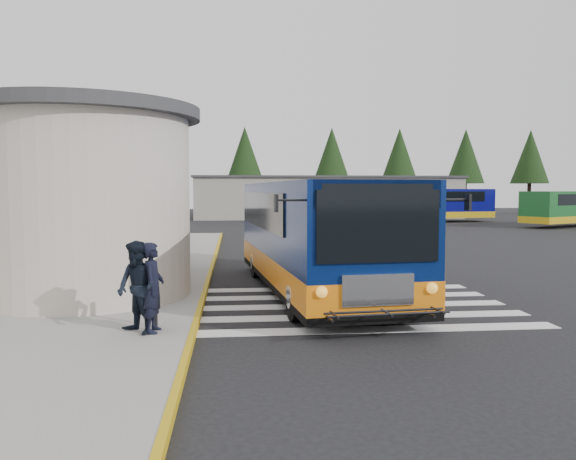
{
  "coord_description": "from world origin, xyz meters",
  "views": [
    {
      "loc": [
        -3.23,
        -14.3,
        2.87
      ],
      "look_at": [
        -1.91,
        -0.5,
        1.87
      ],
      "focal_mm": 35.0,
      "sensor_mm": 36.0,
      "label": 1
    }
  ],
  "objects": [
    {
      "name": "curb_strip",
      "position": [
        -4.05,
        4.0,
        0.08
      ],
      "size": [
        0.12,
        34.0,
        0.16
      ],
      "primitive_type": "cube",
      "color": "gold",
      "rests_on": "ground"
    },
    {
      "name": "ground",
      "position": [
        0.0,
        0.0,
        0.0
      ],
      "size": [
        140.0,
        140.0,
        0.0
      ],
      "primitive_type": "plane",
      "color": "black",
      "rests_on": "ground"
    },
    {
      "name": "crosswalk",
      "position": [
        -0.5,
        -0.8,
        0.01
      ],
      "size": [
        8.0,
        5.35,
        0.01
      ],
      "color": "silver",
      "rests_on": "ground"
    },
    {
      "name": "far_bus_b",
      "position": [
        22.68,
        26.88,
        1.54
      ],
      "size": [
        9.34,
        6.38,
        2.36
      ],
      "rotation": [
        0.0,
        0.0,
        2.03
      ],
      "color": "#165220",
      "rests_on": "ground"
    },
    {
      "name": "depot_building",
      "position": [
        6.0,
        42.0,
        2.11
      ],
      "size": [
        26.4,
        8.4,
        4.2
      ],
      "color": "gray",
      "rests_on": "ground"
    },
    {
      "name": "pedestrian_b",
      "position": [
        -5.07,
        -3.63,
        1.03
      ],
      "size": [
        1.07,
        1.08,
        1.76
      ],
      "primitive_type": "imported",
      "rotation": [
        0.0,
        0.0,
        -0.8
      ],
      "color": "black",
      "rests_on": "sidewalk"
    },
    {
      "name": "tree_line",
      "position": [
        6.29,
        50.0,
        6.77
      ],
      "size": [
        58.4,
        4.4,
        10.0
      ],
      "color": "black",
      "rests_on": "ground"
    },
    {
      "name": "station_building",
      "position": [
        -10.84,
        6.91,
        2.57
      ],
      "size": [
        12.7,
        18.7,
        4.8
      ],
      "color": "beige",
      "rests_on": "ground"
    },
    {
      "name": "bollard",
      "position": [
        -4.82,
        -3.08,
        0.71
      ],
      "size": [
        0.09,
        0.09,
        1.13
      ],
      "primitive_type": "cylinder",
      "color": "black",
      "rests_on": "sidewalk"
    },
    {
      "name": "transit_bus",
      "position": [
        -0.99,
        1.12,
        1.47
      ],
      "size": [
        4.35,
        11.09,
        3.07
      ],
      "rotation": [
        0.0,
        0.0,
        0.1
      ],
      "color": "#06184E",
      "rests_on": "ground"
    },
    {
      "name": "pedestrian_a",
      "position": [
        -4.79,
        -3.53,
        1.01
      ],
      "size": [
        0.44,
        0.65,
        1.72
      ],
      "primitive_type": "imported",
      "rotation": [
        0.0,
        0.0,
        1.53
      ],
      "color": "black",
      "rests_on": "sidewalk"
    },
    {
      "name": "sidewalk",
      "position": [
        -9.0,
        4.0,
        0.07
      ],
      "size": [
        10.0,
        34.0,
        0.15
      ],
      "primitive_type": "cube",
      "color": "gray",
      "rests_on": "ground"
    },
    {
      "name": "far_bus_a",
      "position": [
        14.67,
        33.79,
        1.64
      ],
      "size": [
        10.08,
        4.18,
        2.52
      ],
      "rotation": [
        0.0,
        0.0,
        1.72
      ],
      "color": "#080960",
      "rests_on": "ground"
    }
  ]
}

